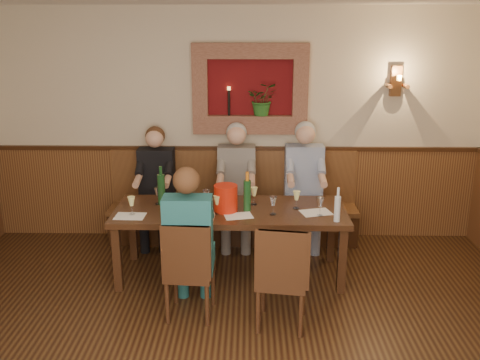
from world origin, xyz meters
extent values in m
cube|color=beige|center=(0.00, 3.00, 1.40)|extent=(6.00, 0.04, 2.80)
cube|color=#4D2916|center=(0.00, 2.98, 0.55)|extent=(6.00, 0.04, 1.10)
cube|color=#381E0F|center=(0.00, 2.98, 1.12)|extent=(6.02, 0.06, 0.05)
cube|color=#5F0D10|center=(0.20, 2.98, 1.85)|extent=(1.00, 0.02, 0.70)
cube|color=#95614B|center=(0.20, 2.94, 2.29)|extent=(1.36, 0.12, 0.18)
cube|color=#95614B|center=(0.20, 2.94, 1.41)|extent=(1.36, 0.12, 0.18)
cube|color=#95614B|center=(-0.39, 2.94, 1.85)|extent=(0.18, 0.12, 0.70)
cube|color=#95614B|center=(0.79, 2.94, 1.85)|extent=(0.18, 0.12, 0.70)
cube|color=#95614B|center=(0.20, 2.94, 1.52)|extent=(1.00, 0.14, 0.04)
imported|color=#255D1F|center=(0.35, 2.94, 1.74)|extent=(0.35, 0.30, 0.39)
cylinder|color=black|center=(-0.05, 2.94, 1.69)|extent=(0.03, 0.03, 0.30)
cylinder|color=#FFBF59|center=(-0.05, 2.94, 1.86)|extent=(0.04, 0.04, 0.04)
cube|color=#4D2916|center=(1.90, 2.95, 1.95)|extent=(0.12, 0.08, 0.35)
cylinder|color=#4D2916|center=(1.80, 2.88, 1.90)|extent=(0.05, 0.18, 0.05)
cylinder|color=#4D2916|center=(2.00, 2.88, 1.90)|extent=(0.05, 0.18, 0.05)
cylinder|color=#FFBF59|center=(1.90, 2.82, 2.00)|extent=(0.06, 0.06, 0.06)
cube|color=black|center=(0.00, 1.85, 0.72)|extent=(2.40, 0.90, 0.06)
cube|color=black|center=(-1.12, 1.48, 0.34)|extent=(0.08, 0.08, 0.69)
cube|color=black|center=(1.12, 1.48, 0.34)|extent=(0.08, 0.08, 0.69)
cube|color=black|center=(-1.12, 2.22, 0.34)|extent=(0.08, 0.08, 0.69)
cube|color=black|center=(1.12, 2.22, 0.34)|extent=(0.08, 0.08, 0.69)
cube|color=#381E0F|center=(0.00, 2.76, 0.20)|extent=(3.00, 0.40, 0.40)
cube|color=#4D2916|center=(0.00, 2.76, 0.42)|extent=(3.00, 0.45, 0.06)
cube|color=#4D2916|center=(0.00, 2.95, 0.78)|extent=(3.00, 0.06, 0.66)
cube|color=black|center=(-0.34, 1.04, 0.20)|extent=(0.43, 0.43, 0.40)
cube|color=black|center=(-0.34, 1.04, 0.43)|extent=(0.45, 0.45, 0.05)
cube|color=black|center=(-0.36, 0.85, 0.70)|extent=(0.42, 0.07, 0.50)
cube|color=black|center=(0.49, 0.89, 0.21)|extent=(0.47, 0.47, 0.41)
cube|color=black|center=(0.49, 0.89, 0.44)|extent=(0.49, 0.49, 0.05)
cube|color=black|center=(0.46, 0.69, 0.72)|extent=(0.44, 0.10, 0.52)
cube|color=black|center=(-0.92, 2.61, 0.23)|extent=(0.42, 0.44, 0.45)
cube|color=black|center=(-0.92, 2.78, 0.89)|extent=(0.42, 0.22, 0.55)
sphere|color=#D8A384|center=(-0.92, 2.74, 1.30)|extent=(0.21, 0.21, 0.21)
sphere|color=#4C2D19|center=(-0.92, 2.79, 1.32)|extent=(0.23, 0.23, 0.23)
cube|color=#56524F|center=(0.04, 2.60, 0.23)|extent=(0.45, 0.47, 0.45)
cube|color=#56524F|center=(0.04, 2.78, 0.91)|extent=(0.45, 0.23, 0.58)
sphere|color=#D8A384|center=(0.04, 2.74, 1.34)|extent=(0.22, 0.22, 0.22)
sphere|color=#B2B2B2|center=(0.04, 2.79, 1.36)|extent=(0.24, 0.24, 0.24)
cube|color=navy|center=(0.85, 2.60, 0.23)|extent=(0.45, 0.47, 0.45)
cube|color=navy|center=(0.85, 2.78, 0.92)|extent=(0.45, 0.24, 0.59)
sphere|color=#D8A384|center=(0.85, 2.74, 1.35)|extent=(0.23, 0.23, 0.23)
sphere|color=#B2B2B2|center=(0.85, 2.79, 1.38)|extent=(0.25, 0.25, 0.25)
cube|color=navy|center=(-0.34, 1.15, 0.23)|extent=(0.43, 0.45, 0.45)
cube|color=navy|center=(-0.34, 0.98, 0.89)|extent=(0.43, 0.22, 0.56)
sphere|color=#D8A384|center=(-0.34, 1.02, 1.31)|extent=(0.21, 0.21, 0.21)
sphere|color=#4C2D19|center=(-0.34, 0.97, 1.33)|extent=(0.23, 0.23, 0.23)
cylinder|color=red|center=(-0.04, 1.79, 0.89)|extent=(0.29, 0.29, 0.28)
cylinder|color=#19471E|center=(0.18, 1.80, 0.91)|extent=(0.10, 0.10, 0.33)
cylinder|color=orange|center=(0.18, 1.80, 1.12)|extent=(0.04, 0.04, 0.09)
cylinder|color=#19471E|center=(-0.73, 1.98, 0.91)|extent=(0.08, 0.08, 0.33)
cylinder|color=#19471E|center=(-0.73, 1.98, 1.12)|extent=(0.03, 0.03, 0.09)
cylinder|color=silver|center=(1.05, 1.52, 0.88)|extent=(0.07, 0.07, 0.25)
cylinder|color=silver|center=(1.05, 1.52, 1.05)|extent=(0.03, 0.03, 0.09)
cube|color=white|center=(-1.00, 1.62, 0.75)|extent=(0.31, 0.22, 0.00)
cube|color=white|center=(0.09, 1.64, 0.75)|extent=(0.32, 0.26, 0.00)
cube|color=white|center=(0.88, 1.76, 0.75)|extent=(0.35, 0.29, 0.00)
cube|color=white|center=(-0.33, 1.57, 0.75)|extent=(0.31, 0.26, 0.00)
camera|label=1|loc=(0.20, -3.38, 2.65)|focal=40.00mm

